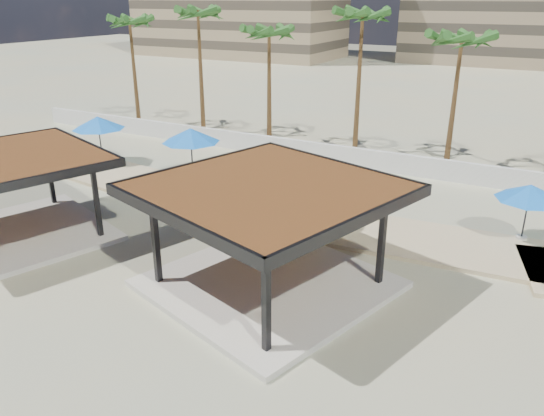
{
  "coord_description": "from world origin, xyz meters",
  "views": [
    {
      "loc": [
        8.25,
        -13.59,
        9.68
      ],
      "look_at": [
        -1.53,
        4.6,
        1.4
      ],
      "focal_mm": 35.0,
      "sensor_mm": 36.0,
      "label": 1
    }
  ],
  "objects_px": {
    "pavilion_central": "(268,227)",
    "pavilion_west": "(9,190)",
    "umbrella_a": "(98,123)",
    "lounger_a": "(147,191)"
  },
  "relations": [
    {
      "from": "pavilion_west",
      "to": "umbrella_a",
      "type": "bearing_deg",
      "value": 135.58
    },
    {
      "from": "umbrella_a",
      "to": "pavilion_west",
      "type": "bearing_deg",
      "value": -64.23
    },
    {
      "from": "pavilion_west",
      "to": "umbrella_a",
      "type": "height_order",
      "value": "pavilion_west"
    },
    {
      "from": "pavilion_central",
      "to": "pavilion_west",
      "type": "height_order",
      "value": "pavilion_central"
    },
    {
      "from": "pavilion_central",
      "to": "lounger_a",
      "type": "distance_m",
      "value": 11.1
    },
    {
      "from": "pavilion_west",
      "to": "lounger_a",
      "type": "height_order",
      "value": "pavilion_west"
    },
    {
      "from": "lounger_a",
      "to": "umbrella_a",
      "type": "bearing_deg",
      "value": 72.23
    },
    {
      "from": "pavilion_central",
      "to": "umbrella_a",
      "type": "bearing_deg",
      "value": 170.32
    },
    {
      "from": "umbrella_a",
      "to": "lounger_a",
      "type": "relative_size",
      "value": 1.45
    },
    {
      "from": "umbrella_a",
      "to": "lounger_a",
      "type": "height_order",
      "value": "umbrella_a"
    }
  ]
}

